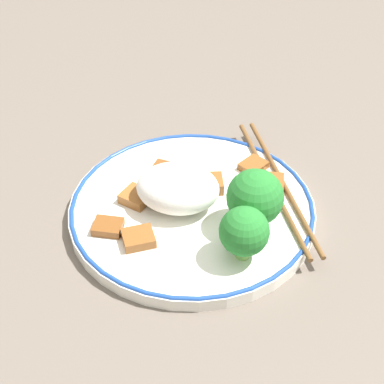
% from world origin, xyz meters
% --- Properties ---
extents(ground_plane, '(3.00, 3.00, 0.00)m').
position_xyz_m(ground_plane, '(0.00, 0.00, 0.00)').
color(ground_plane, '#665B51').
extents(plate, '(0.27, 0.27, 0.02)m').
position_xyz_m(plate, '(0.00, 0.00, 0.01)').
color(plate, white).
rests_on(plate, ground_plane).
extents(rice_mound, '(0.09, 0.07, 0.05)m').
position_xyz_m(rice_mound, '(-0.02, 0.00, 0.04)').
color(rice_mound, white).
rests_on(rice_mound, plate).
extents(broccoli_back_left, '(0.05, 0.05, 0.06)m').
position_xyz_m(broccoli_back_left, '(0.06, -0.07, 0.05)').
color(broccoli_back_left, '#7FB756').
rests_on(broccoli_back_left, plate).
extents(broccoli_back_center, '(0.06, 0.06, 0.07)m').
position_xyz_m(broccoli_back_center, '(0.07, -0.02, 0.05)').
color(broccoli_back_center, '#7FB756').
rests_on(broccoli_back_center, plate).
extents(meat_near_front, '(0.04, 0.03, 0.01)m').
position_xyz_m(meat_near_front, '(-0.03, 0.05, 0.02)').
color(meat_near_front, brown).
rests_on(meat_near_front, plate).
extents(meat_near_left, '(0.03, 0.03, 0.01)m').
position_xyz_m(meat_near_left, '(0.02, 0.03, 0.02)').
color(meat_near_left, brown).
rests_on(meat_near_left, plate).
extents(meat_near_right, '(0.02, 0.04, 0.01)m').
position_xyz_m(meat_near_right, '(0.09, 0.04, 0.02)').
color(meat_near_right, brown).
rests_on(meat_near_right, plate).
extents(meat_near_back, '(0.04, 0.04, 0.01)m').
position_xyz_m(meat_near_back, '(-0.05, -0.06, 0.02)').
color(meat_near_back, brown).
rests_on(meat_near_back, plate).
extents(meat_on_rice_edge, '(0.03, 0.03, 0.01)m').
position_xyz_m(meat_on_rice_edge, '(-0.08, -0.05, 0.02)').
color(meat_on_rice_edge, brown).
rests_on(meat_on_rice_edge, plate).
extents(meat_mid_left, '(0.04, 0.04, 0.01)m').
position_xyz_m(meat_mid_left, '(-0.06, -0.00, 0.02)').
color(meat_mid_left, '#995B28').
rests_on(meat_mid_left, plate).
extents(meat_mid_right, '(0.04, 0.04, 0.01)m').
position_xyz_m(meat_mid_right, '(0.06, 0.07, 0.02)').
color(meat_mid_right, brown).
rests_on(meat_mid_right, plate).
extents(chopsticks, '(0.10, 0.23, 0.01)m').
position_xyz_m(chopsticks, '(0.09, 0.05, 0.02)').
color(chopsticks, brown).
rests_on(chopsticks, plate).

